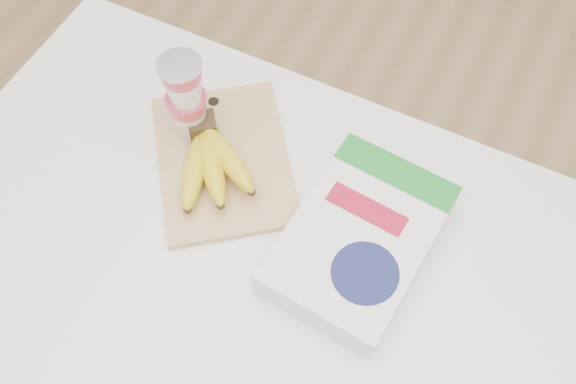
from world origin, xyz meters
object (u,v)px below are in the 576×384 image
(cutting_board, at_px, (224,160))
(table, at_px, (251,326))
(cereal_box, at_px, (359,239))
(yogurt_stack, at_px, (185,96))
(bananas, at_px, (210,161))

(cutting_board, bearing_deg, table, -90.23)
(cutting_board, height_order, cereal_box, cereal_box)
(cutting_board, distance_m, yogurt_stack, 0.13)
(table, xyz_separation_m, cutting_board, (-0.10, 0.13, 0.43))
(table, relative_size, yogurt_stack, 6.44)
(table, relative_size, cereal_box, 3.46)
(table, height_order, cutting_board, cutting_board)
(table, height_order, bananas, bananas)
(bananas, bearing_deg, table, -44.12)
(cutting_board, bearing_deg, yogurt_stack, 121.81)
(bananas, bearing_deg, cereal_box, -4.22)
(bananas, distance_m, yogurt_stack, 0.12)
(bananas, xyz_separation_m, yogurt_stack, (-0.07, 0.06, 0.07))
(cutting_board, xyz_separation_m, cereal_box, (0.28, -0.05, 0.03))
(bananas, xyz_separation_m, cereal_box, (0.28, -0.02, -0.01))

